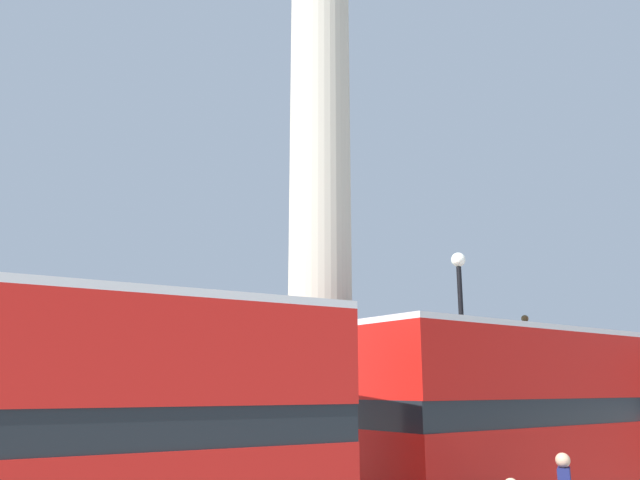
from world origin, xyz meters
name	(u,v)px	position (x,y,z in m)	size (l,w,h in m)	color
monument_column	(320,192)	(0.00, 0.00, 8.33)	(6.21, 6.21, 25.97)	#BCB29E
bus_c	(544,411)	(3.52, -4.37, 2.32)	(10.62, 3.63, 4.19)	#B7140F
equestrian_statue	(533,423)	(10.38, 2.04, 1.59)	(3.53, 3.07, 5.60)	#BCB29E
street_lamp	(463,360)	(3.61, -1.68, 3.61)	(0.41, 0.41, 6.63)	black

